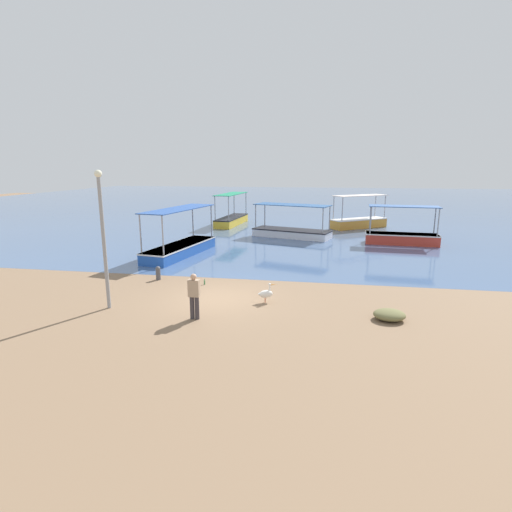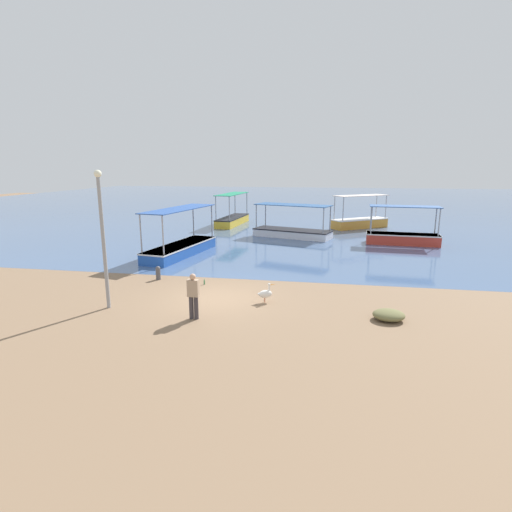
{
  "view_description": "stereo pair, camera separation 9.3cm",
  "coord_description": "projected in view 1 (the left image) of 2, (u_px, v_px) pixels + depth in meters",
  "views": [
    {
      "loc": [
        4.28,
        -15.43,
        5.38
      ],
      "look_at": [
        0.88,
        4.45,
        0.86
      ],
      "focal_mm": 28.0,
      "sensor_mm": 36.0,
      "label": 1
    },
    {
      "loc": [
        4.37,
        -15.42,
        5.38
      ],
      "look_at": [
        0.88,
        4.45,
        0.86
      ],
      "focal_mm": 28.0,
      "sensor_mm": 36.0,
      "label": 2
    }
  ],
  "objects": [
    {
      "name": "ground",
      "position": [
        218.0,
        298.0,
        16.73
      ],
      "size": [
        120.0,
        120.0,
        0.0
      ],
      "primitive_type": "plane",
      "color": "#83664C"
    },
    {
      "name": "harbor_water",
      "position": [
        297.0,
        202.0,
        62.89
      ],
      "size": [
        110.0,
        90.0,
        0.0
      ],
      "primitive_type": "cube",
      "color": "#47628A",
      "rests_on": "ground"
    },
    {
      "name": "fishing_boat_far_right",
      "position": [
        292.0,
        231.0,
        31.13
      ],
      "size": [
        6.34,
        3.66,
        2.54
      ],
      "color": "white",
      "rests_on": "harbor_water"
    },
    {
      "name": "fishing_boat_near_left",
      "position": [
        402.0,
        236.0,
        28.31
      ],
      "size": [
        5.05,
        1.98,
        2.7
      ],
      "color": "red",
      "rests_on": "harbor_water"
    },
    {
      "name": "fishing_boat_center",
      "position": [
        232.0,
        219.0,
        37.82
      ],
      "size": [
        2.06,
        6.28,
        2.92
      ],
      "color": "gold",
      "rests_on": "harbor_water"
    },
    {
      "name": "fishing_boat_far_left",
      "position": [
        180.0,
        247.0,
        24.77
      ],
      "size": [
        2.78,
        6.79,
        2.9
      ],
      "color": "#2354B0",
      "rests_on": "harbor_water"
    },
    {
      "name": "fishing_boat_near_right",
      "position": [
        359.0,
        221.0,
        35.82
      ],
      "size": [
        5.19,
        4.31,
        2.92
      ],
      "color": "orange",
      "rests_on": "harbor_water"
    },
    {
      "name": "pelican",
      "position": [
        266.0,
        294.0,
        16.12
      ],
      "size": [
        0.77,
        0.49,
        0.8
      ],
      "color": "#E0997A",
      "rests_on": "ground"
    },
    {
      "name": "lamp_post",
      "position": [
        103.0,
        232.0,
        14.93
      ],
      "size": [
        0.28,
        0.28,
        5.28
      ],
      "color": "gray",
      "rests_on": "ground"
    },
    {
      "name": "mooring_bollard",
      "position": [
        158.0,
        273.0,
        19.38
      ],
      "size": [
        0.24,
        0.24,
        0.67
      ],
      "color": "#47474C",
      "rests_on": "ground"
    },
    {
      "name": "fisherman_standing",
      "position": [
        194.0,
        295.0,
        14.25
      ],
      "size": [
        0.4,
        0.23,
        1.69
      ],
      "color": "#393338",
      "rests_on": "ground"
    },
    {
      "name": "net_pile",
      "position": [
        389.0,
        315.0,
        14.31
      ],
      "size": [
        1.13,
        0.96,
        0.39
      ],
      "primitive_type": "ellipsoid",
      "color": "olive",
      "rests_on": "ground"
    },
    {
      "name": "glass_bottle",
      "position": [
        205.0,
        282.0,
        18.64
      ],
      "size": [
        0.07,
        0.07,
        0.27
      ],
      "color": "#3F7F4C",
      "rests_on": "ground"
    }
  ]
}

